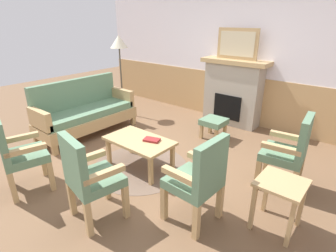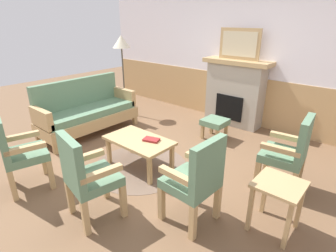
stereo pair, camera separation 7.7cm
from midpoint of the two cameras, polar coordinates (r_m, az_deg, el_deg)
The scene contains 15 objects.
ground_plane at distance 3.87m, azimuth -3.93°, elevation -9.08°, with size 14.00×14.00×0.00m, color brown.
wall_back at distance 5.52m, azimuth 15.17°, elevation 14.25°, with size 7.20×0.14×2.70m.
fireplace at distance 5.42m, azimuth 13.33°, elevation 7.17°, with size 1.30×0.44×1.28m.
framed_picture at distance 5.27m, azimuth 14.23°, elevation 16.72°, with size 0.80×0.04×0.56m.
couch at distance 5.10m, azimuth -17.74°, elevation 2.74°, with size 0.70×1.80×0.98m.
coffee_table at distance 3.75m, azimuth -6.77°, elevation -3.63°, with size 0.96×0.56×0.44m.
round_rug at distance 3.93m, azimuth -6.52°, elevation -8.66°, with size 1.37×1.37×0.01m, color brown.
book_on_table at distance 3.66m, azimuth -4.15°, elevation -2.96°, with size 0.22×0.13×0.03m, color maroon.
footstool at distance 4.75m, azimuth 9.33°, elevation 0.66°, with size 0.40×0.40×0.36m.
armchair_near_fireplace at distance 2.70m, azimuth 5.87°, elevation -10.92°, with size 0.50×0.50×0.98m.
armchair_by_window_left at distance 3.51m, azimuth 24.15°, elevation -4.65°, with size 0.53×0.53×0.98m.
armchair_front_left at distance 2.85m, azimuth -17.44°, elevation -10.04°, with size 0.56×0.56×0.98m.
armchair_front_center at distance 3.66m, azimuth -30.19°, elevation -4.73°, with size 0.58×0.58×0.98m.
side_table at distance 2.87m, azimuth 22.22°, elevation -12.93°, with size 0.44×0.44×0.55m.
floor_lamp_by_couch at distance 5.79m, azimuth -10.84°, elevation 16.35°, with size 0.36×0.36×1.68m.
Camera 1 is at (2.28, -2.39, 2.01)m, focal length 28.39 mm.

